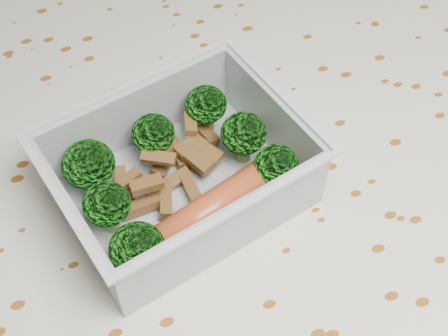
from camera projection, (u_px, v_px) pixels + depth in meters
name	position (u px, v px, depth m)	size (l,w,h in m)	color
dining_table	(228.00, 251.00, 0.53)	(1.40, 0.90, 0.75)	brown
tablecloth	(229.00, 220.00, 0.49)	(1.46, 0.96, 0.19)	silver
lunch_container	(181.00, 177.00, 0.44)	(0.20, 0.17, 0.06)	silver
broccoli_florets	(168.00, 168.00, 0.43)	(0.16, 0.13, 0.04)	#608C3F
meat_pile	(171.00, 168.00, 0.45)	(0.09, 0.07, 0.03)	brown
sausage	(213.00, 209.00, 0.42)	(0.14, 0.06, 0.02)	#BA4924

